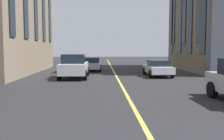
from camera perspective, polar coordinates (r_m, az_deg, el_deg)
name	(u,v)px	position (r m, az deg, el deg)	size (l,w,h in m)	color
lane_centre_line	(126,94)	(12.82, 3.25, -5.49)	(80.00, 0.16, 0.01)	#D8C64C
car_white_parked_a	(74,66)	(20.01, -8.54, 0.98)	(4.70, 2.14, 1.88)	silver
car_white_trailing	(158,68)	(21.43, 10.32, 0.49)	(4.40, 1.95, 1.37)	silver
car_silver_parked_b	(92,64)	(26.24, -4.61, 1.34)	(3.90, 1.89, 1.40)	#B7BABF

